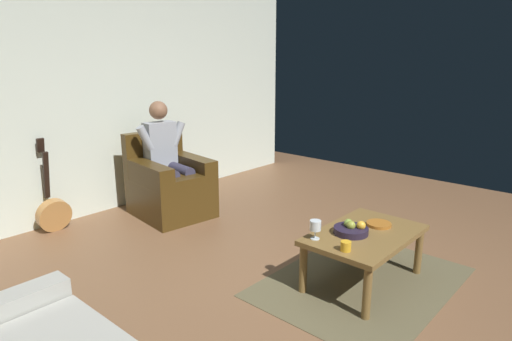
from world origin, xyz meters
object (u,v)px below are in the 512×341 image
at_px(wine_glass_near, 315,227).
at_px(decorative_dish, 379,224).
at_px(candle_jar, 346,246).
at_px(person_seated, 167,156).
at_px(armchair, 169,186).
at_px(fruit_bowl, 351,229).
at_px(coffee_table, 365,240).
at_px(guitar, 53,211).

xyz_separation_m(wine_glass_near, decorative_dish, (-0.57, 0.24, -0.09)).
bearing_deg(candle_jar, person_seated, -98.23).
height_order(armchair, person_seated, person_seated).
bearing_deg(fruit_bowl, decorative_dish, 163.28).
bearing_deg(person_seated, coffee_table, 98.31).
height_order(wine_glass_near, fruit_bowl, wine_glass_near).
bearing_deg(candle_jar, fruit_bowl, -157.38).
distance_m(person_seated, guitar, 1.29).
bearing_deg(decorative_dish, person_seated, -84.48).
bearing_deg(guitar, fruit_bowl, 110.22).
relative_size(armchair, fruit_bowl, 3.48).
height_order(guitar, candle_jar, guitar).
height_order(person_seated, candle_jar, person_seated).
bearing_deg(fruit_bowl, guitar, -69.78).
xyz_separation_m(armchair, fruit_bowl, (0.06, 2.34, 0.13)).
distance_m(armchair, fruit_bowl, 2.35).
distance_m(fruit_bowl, candle_jar, 0.33).
height_order(armchair, decorative_dish, armchair).
xyz_separation_m(coffee_table, wine_glass_near, (0.36, -0.22, 0.16)).
bearing_deg(fruit_bowl, coffee_table, 141.35).
relative_size(decorative_dish, candle_jar, 2.64).
bearing_deg(person_seated, wine_glass_near, 89.06).
height_order(coffee_table, wine_glass_near, wine_glass_near).
distance_m(armchair, person_seated, 0.35).
xyz_separation_m(person_seated, candle_jar, (0.36, 2.49, -0.22)).
xyz_separation_m(coffee_table, decorative_dish, (-0.20, 0.02, 0.07)).
relative_size(person_seated, coffee_table, 1.29).
distance_m(wine_glass_near, fruit_bowl, 0.32).
bearing_deg(fruit_bowl, wine_glass_near, -29.26).
xyz_separation_m(wine_glass_near, candle_jar, (0.03, 0.28, -0.06)).
bearing_deg(person_seated, fruit_bowl, 96.16).
xyz_separation_m(armchair, person_seated, (-0.00, -0.02, 0.34)).
relative_size(armchair, guitar, 0.96).
distance_m(coffee_table, wine_glass_near, 0.45).
bearing_deg(guitar, armchair, 155.65).
distance_m(guitar, fruit_bowl, 3.04).
bearing_deg(coffee_table, candle_jar, 7.87).
bearing_deg(armchair, guitar, -16.79).
bearing_deg(coffee_table, person_seated, -89.25).
bearing_deg(wine_glass_near, armchair, -98.51).
bearing_deg(guitar, person_seated, 156.46).
height_order(coffee_table, fruit_bowl, fruit_bowl).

